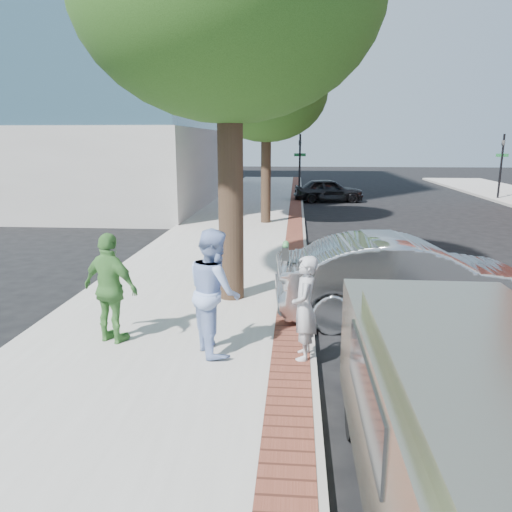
# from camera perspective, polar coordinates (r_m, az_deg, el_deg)

# --- Properties ---
(ground) EXTENTS (120.00, 120.00, 0.00)m
(ground) POSITION_cam_1_polar(r_m,az_deg,el_deg) (8.98, -0.49, -9.39)
(ground) COLOR black
(ground) RESTS_ON ground
(sidewalk) EXTENTS (5.00, 60.00, 0.15)m
(sidewalk) POSITION_cam_1_polar(r_m,az_deg,el_deg) (16.76, -3.15, 1.50)
(sidewalk) COLOR #9E9991
(sidewalk) RESTS_ON ground
(brick_strip) EXTENTS (0.60, 60.00, 0.01)m
(brick_strip) POSITION_cam_1_polar(r_m,az_deg,el_deg) (16.59, 4.40, 1.64)
(brick_strip) COLOR brown
(brick_strip) RESTS_ON sidewalk
(curb) EXTENTS (0.10, 60.00, 0.15)m
(curb) POSITION_cam_1_polar(r_m,az_deg,el_deg) (16.61, 5.60, 1.35)
(curb) COLOR gray
(curb) RESTS_ON ground
(office_base) EXTENTS (18.20, 22.20, 4.00)m
(office_base) POSITION_cam_1_polar(r_m,az_deg,el_deg) (33.27, -20.06, 9.83)
(office_base) COLOR gray
(office_base) RESTS_ON ground
(signal_near) EXTENTS (0.70, 0.15, 3.80)m
(signal_near) POSITION_cam_1_polar(r_m,az_deg,el_deg) (30.29, 5.03, 10.79)
(signal_near) COLOR black
(signal_near) RESTS_ON ground
(signal_far) EXTENTS (0.70, 0.15, 3.80)m
(signal_far) POSITION_cam_1_polar(r_m,az_deg,el_deg) (32.49, 26.26, 9.67)
(signal_far) COLOR black
(signal_far) RESTS_ON ground
(tree_far) EXTENTS (4.80, 4.80, 7.14)m
(tree_far) POSITION_cam_1_polar(r_m,az_deg,el_deg) (20.39, 1.19, 18.32)
(tree_far) COLOR black
(tree_far) RESTS_ON sidewalk
(parking_meter) EXTENTS (0.12, 0.32, 1.47)m
(parking_meter) POSITION_cam_1_polar(r_m,az_deg,el_deg) (9.23, 3.36, -0.90)
(parking_meter) COLOR gray
(parking_meter) RESTS_ON sidewalk
(person_gray) EXTENTS (0.41, 0.61, 1.61)m
(person_gray) POSITION_cam_1_polar(r_m,az_deg,el_deg) (7.62, 5.57, -5.93)
(person_gray) COLOR #A7A7AC
(person_gray) RESTS_ON sidewalk
(person_officer) EXTENTS (1.09, 1.19, 1.98)m
(person_officer) POSITION_cam_1_polar(r_m,az_deg,el_deg) (7.81, -4.79, -4.03)
(person_officer) COLOR #91ACE1
(person_officer) RESTS_ON sidewalk
(person_green) EXTENTS (1.17, 0.83, 1.84)m
(person_green) POSITION_cam_1_polar(r_m,az_deg,el_deg) (8.51, -16.26, -3.57)
(person_green) COLOR #4A8A3E
(person_green) RESTS_ON sidewalk
(sedan_silver) EXTENTS (5.09, 2.10, 1.64)m
(sedan_silver) POSITION_cam_1_polar(r_m,az_deg,el_deg) (10.05, 16.67, -2.56)
(sedan_silver) COLOR #A8ABAF
(sedan_silver) RESTS_ON ground
(bg_car) EXTENTS (4.05, 1.96, 1.33)m
(bg_car) POSITION_cam_1_polar(r_m,az_deg,el_deg) (28.95, 8.29, 7.45)
(bg_car) COLOR black
(bg_car) RESTS_ON ground
(van) EXTENTS (1.98, 5.08, 1.87)m
(van) POSITION_cam_1_polar(r_m,az_deg,el_deg) (4.89, 24.11, -17.69)
(van) COLOR gray
(van) RESTS_ON ground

